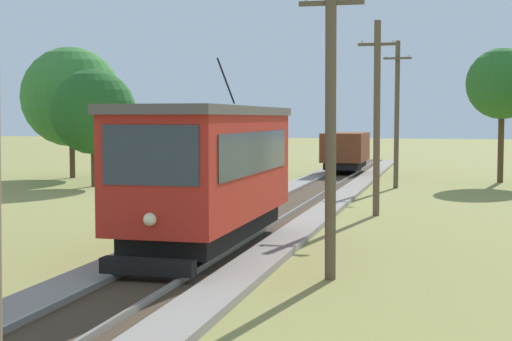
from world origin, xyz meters
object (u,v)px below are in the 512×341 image
object	(u,v)px
utility_pole_near_tram	(331,120)
utility_pole_mid	(377,116)
red_tram	(209,170)
utility_pole_far	(397,113)
freight_car	(346,150)
tree_left_near	(502,84)
tree_left_far	(71,97)
tree_right_far	(93,112)

from	to	relation	value
utility_pole_near_tram	utility_pole_mid	world-z (taller)	utility_pole_mid
red_tram	utility_pole_mid	distance (m)	9.79
utility_pole_far	utility_pole_near_tram	bearing A→B (deg)	-90.00
freight_car	utility_pole_far	size ratio (longest dim) A/B	0.70
tree_left_near	tree_left_far	xyz separation A→B (m)	(-24.21, -2.71, -0.61)
utility_pole_mid	utility_pole_far	world-z (taller)	utility_pole_far
freight_car	tree_left_near	world-z (taller)	tree_left_near
utility_pole_near_tram	tree_right_far	distance (m)	24.86
utility_pole_near_tram	tree_left_near	xyz separation A→B (m)	(5.33, 27.33, 1.87)
utility_pole_near_tram	tree_left_far	world-z (taller)	tree_left_far
tree_left_far	utility_pole_mid	bearing A→B (deg)	-35.18
utility_pole_mid	utility_pole_near_tram	bearing A→B (deg)	-90.00
utility_pole_mid	tree_left_far	distance (m)	23.13
red_tram	utility_pole_mid	size ratio (longest dim) A/B	1.22
utility_pole_mid	tree_left_far	world-z (taller)	tree_left_far
utility_pole_near_tram	tree_left_far	size ratio (longest dim) A/B	0.89
tree_left_near	utility_pole_mid	bearing A→B (deg)	-108.40
freight_car	tree_left_far	distance (m)	16.59
tree_left_near	tree_left_far	world-z (taller)	tree_left_far
utility_pole_near_tram	tree_left_near	world-z (taller)	tree_left_near
tree_left_far	tree_right_far	world-z (taller)	tree_left_far
utility_pole_near_tram	tree_left_far	bearing A→B (deg)	127.49
red_tram	tree_left_near	size ratio (longest dim) A/B	1.17
utility_pole_near_tram	utility_pole_mid	size ratio (longest dim) A/B	0.97
tree_left_near	utility_pole_near_tram	bearing A→B (deg)	-101.04
freight_car	tree_left_far	size ratio (longest dim) A/B	0.68
freight_car	tree_right_far	xyz separation A→B (m)	(-11.66, -10.09, 2.27)
freight_car	utility_pole_mid	distance (m)	18.95
utility_pole_mid	utility_pole_far	xyz separation A→B (m)	(0.00, 11.44, 0.20)
utility_pole_mid	tree_right_far	world-z (taller)	utility_pole_mid
tree_left_far	tree_right_far	size ratio (longest dim) A/B	1.27
freight_car	tree_left_far	bearing A→B (deg)	-161.35
red_tram	utility_pole_near_tram	bearing A→B (deg)	-33.18
tree_right_far	utility_pole_near_tram	bearing A→B (deg)	-52.54
freight_car	utility_pole_mid	bearing A→B (deg)	-79.42
utility_pole_mid	tree_left_near	xyz separation A→B (m)	(5.33, 16.02, 1.77)
freight_car	utility_pole_near_tram	size ratio (longest dim) A/B	0.77
utility_pole_near_tram	freight_car	bearing A→B (deg)	96.62
red_tram	freight_car	world-z (taller)	red_tram
freight_car	red_tram	bearing A→B (deg)	-89.99
utility_pole_far	tree_right_far	distance (m)	15.42
red_tram	tree_left_near	world-z (taller)	tree_left_near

